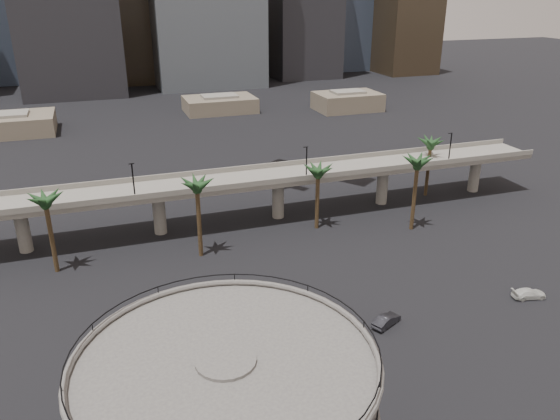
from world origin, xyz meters
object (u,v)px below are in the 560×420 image
object	(u,v)px
car_a	(250,370)
car_c	(529,293)
overpass	(220,187)
car_b	(386,320)

from	to	relation	value
car_a	car_c	world-z (taller)	car_c
overpass	car_c	world-z (taller)	overpass
car_c	overpass	bearing A→B (deg)	52.75
overpass	car_c	xyz separation A→B (m)	(35.01, -38.88, -6.65)
car_a	car_c	xyz separation A→B (m)	(41.65, 3.01, 0.02)
overpass	car_a	xyz separation A→B (m)	(-6.64, -41.89, -6.67)
overpass	car_b	distance (m)	40.91
overpass	car_c	bearing A→B (deg)	-48.00
overpass	car_b	size ratio (longest dim) A/B	28.71
overpass	car_a	size ratio (longest dim) A/B	32.96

